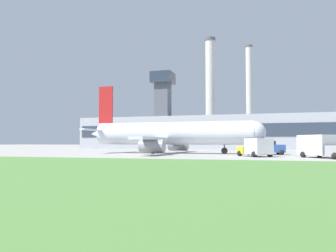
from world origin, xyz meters
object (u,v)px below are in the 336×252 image
(pushback_tug, at_px, (270,149))
(baggage_truck, at_px, (256,148))
(fuel_truck, at_px, (323,147))
(airplane, at_px, (170,134))
(ground_crew_person, at_px, (248,149))

(pushback_tug, distance_m, baggage_truck, 7.40)
(baggage_truck, distance_m, fuel_truck, 7.18)
(airplane, bearing_deg, pushback_tug, -3.71)
(airplane, xyz_separation_m, fuel_truck, (20.00, -9.60, -1.76))
(airplane, distance_m, fuel_truck, 22.26)
(pushback_tug, bearing_deg, airplane, 176.29)
(ground_crew_person, bearing_deg, fuel_truck, -35.68)
(baggage_truck, xyz_separation_m, fuel_truck, (7.03, -1.44, 0.18))
(airplane, relative_size, baggage_truck, 5.57)
(airplane, distance_m, baggage_truck, 15.44)
(pushback_tug, xyz_separation_m, ground_crew_person, (-2.77, -2.82, 0.02))
(pushback_tug, bearing_deg, baggage_truck, -103.15)
(airplane, bearing_deg, baggage_truck, -32.15)
(fuel_truck, height_order, ground_crew_person, fuel_truck)
(baggage_truck, relative_size, ground_crew_person, 2.92)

